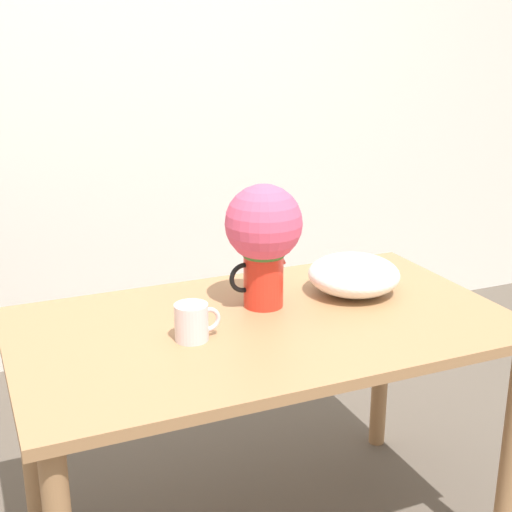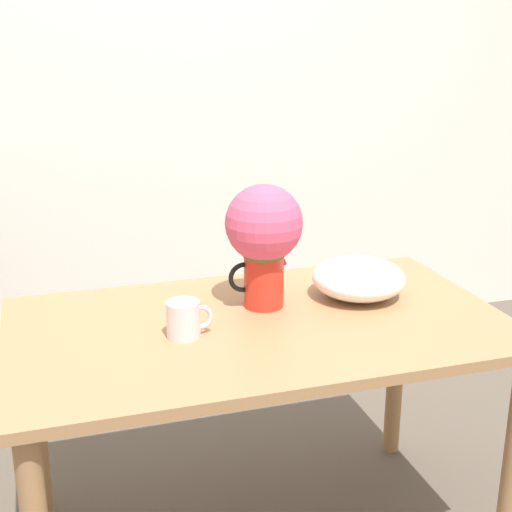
# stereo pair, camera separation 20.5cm
# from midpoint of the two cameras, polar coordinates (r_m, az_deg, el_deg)

# --- Properties ---
(wall_back) EXTENTS (8.00, 0.05, 2.60)m
(wall_back) POSITION_cam_midpoint_polar(r_m,az_deg,el_deg) (3.38, -4.97, 13.77)
(wall_back) COLOR silver
(wall_back) RESTS_ON ground_plane
(table) EXTENTS (1.39, 0.81, 0.75)m
(table) POSITION_cam_midpoint_polar(r_m,az_deg,el_deg) (2.05, 3.17, -7.95)
(table) COLOR #A3754C
(table) RESTS_ON ground_plane
(flower_vase) EXTENTS (0.22, 0.22, 0.37)m
(flower_vase) POSITION_cam_midpoint_polar(r_m,az_deg,el_deg) (2.04, 3.51, 1.71)
(flower_vase) COLOR red
(flower_vase) RESTS_ON table
(coffee_mug) EXTENTS (0.13, 0.09, 0.10)m
(coffee_mug) POSITION_cam_midpoint_polar(r_m,az_deg,el_deg) (1.89, -2.66, -5.14)
(coffee_mug) COLOR silver
(coffee_mug) RESTS_ON table
(white_bowl) EXTENTS (0.28, 0.28, 0.12)m
(white_bowl) POSITION_cam_midpoint_polar(r_m,az_deg,el_deg) (2.20, 10.88, -1.80)
(white_bowl) COLOR white
(white_bowl) RESTS_ON table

